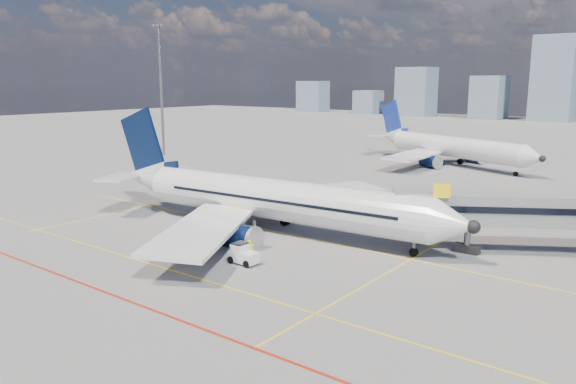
# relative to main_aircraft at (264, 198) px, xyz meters

# --- Properties ---
(ground) EXTENTS (420.00, 420.00, 0.00)m
(ground) POSITION_rel_main_aircraft_xyz_m (1.85, -7.88, -3.22)
(ground) COLOR gray
(ground) RESTS_ON ground
(apron_markings) EXTENTS (90.00, 35.12, 0.01)m
(apron_markings) POSITION_rel_main_aircraft_xyz_m (1.27, -11.79, -3.21)
(apron_markings) COLOR yellow
(apron_markings) RESTS_ON ground
(jet_bridge) EXTENTS (23.55, 15.78, 6.30)m
(jet_bridge) POSITION_rel_main_aircraft_xyz_m (25.36, 9.03, 0.52)
(jet_bridge) COLOR gray
(jet_bridge) RESTS_ON ground
(floodlight_mast_nw) EXTENTS (3.20, 0.61, 25.45)m
(floodlight_mast_nw) POSITION_rel_main_aircraft_xyz_m (-53.15, 32.11, 10.37)
(floodlight_mast_nw) COLOR slate
(floodlight_mast_nw) RESTS_ON ground
(main_aircraft) EXTENTS (41.57, 36.19, 12.13)m
(main_aircraft) POSITION_rel_main_aircraft_xyz_m (0.00, 0.00, 0.00)
(main_aircraft) COLOR white
(main_aircraft) RESTS_ON ground
(second_aircraft) EXTENTS (35.99, 30.45, 11.02)m
(second_aircraft) POSITION_rel_main_aircraft_xyz_m (-2.49, 53.93, 0.01)
(second_aircraft) COLOR white
(second_aircraft) RESTS_ON ground
(baggage_tug) EXTENTS (2.49, 1.57, 1.69)m
(baggage_tug) POSITION_rel_main_aircraft_xyz_m (5.35, -9.16, -2.41)
(baggage_tug) COLOR white
(baggage_tug) RESTS_ON ground
(cargo_dolly) EXTENTS (3.64, 1.75, 1.96)m
(cargo_dolly) POSITION_rel_main_aircraft_xyz_m (0.33, -10.30, -2.14)
(cargo_dolly) COLOR black
(cargo_dolly) RESTS_ON ground
(belt_loader) EXTENTS (6.59, 2.46, 2.64)m
(belt_loader) POSITION_rel_main_aircraft_xyz_m (-5.30, -1.94, -2.53)
(belt_loader) COLOR black
(belt_loader) RESTS_ON ground
(ramp_worker) EXTENTS (0.71, 0.81, 1.86)m
(ramp_worker) POSITION_rel_main_aircraft_xyz_m (5.58, -8.47, -2.29)
(ramp_worker) COLOR #FFFA1A
(ramp_worker) RESTS_ON ground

